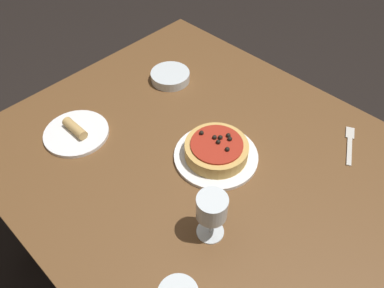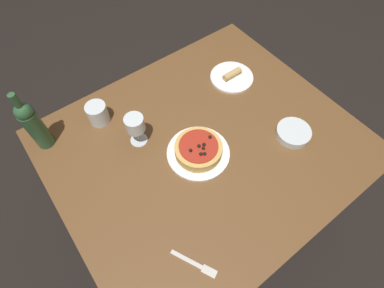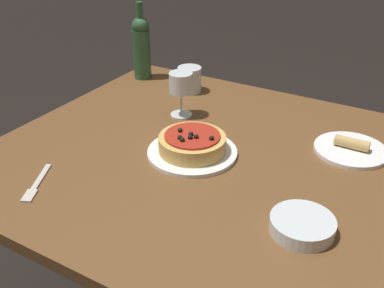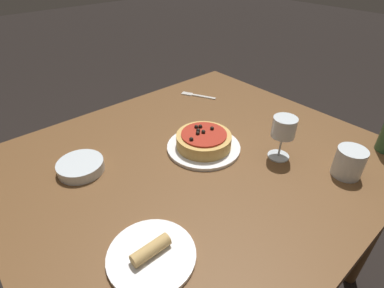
{
  "view_description": "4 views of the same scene",
  "coord_description": "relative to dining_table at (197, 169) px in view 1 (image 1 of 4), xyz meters",
  "views": [
    {
      "loc": [
        -0.52,
        0.56,
        1.58
      ],
      "look_at": [
        -0.0,
        0.03,
        0.78
      ],
      "focal_mm": 35.0,
      "sensor_mm": 36.0,
      "label": 1
    },
    {
      "loc": [
        -0.45,
        -0.5,
        1.77
      ],
      "look_at": [
        -0.09,
        -0.03,
        0.82
      ],
      "focal_mm": 28.0,
      "sensor_mm": 36.0,
      "label": 2
    },
    {
      "loc": [
        0.5,
        -0.97,
        1.37
      ],
      "look_at": [
        -0.05,
        -0.03,
        0.75
      ],
      "focal_mm": 42.0,
      "sensor_mm": 36.0,
      "label": 3
    },
    {
      "loc": [
        0.54,
        0.59,
        1.32
      ],
      "look_at": [
        -0.0,
        -0.03,
        0.76
      ],
      "focal_mm": 28.0,
      "sensor_mm": 36.0,
      "label": 4
    }
  ],
  "objects": [
    {
      "name": "pizza",
      "position": [
        -0.05,
        -0.03,
        0.12
      ],
      "size": [
        0.19,
        0.19,
        0.06
      ],
      "color": "tan",
      "rests_on": "dinner_plate"
    },
    {
      "name": "side_bowl",
      "position": [
        0.32,
        -0.19,
        0.1
      ],
      "size": [
        0.14,
        0.14,
        0.03
      ],
      "color": "silver",
      "rests_on": "dining_table"
    },
    {
      "name": "side_plate",
      "position": [
        0.33,
        0.21,
        0.09
      ],
      "size": [
        0.21,
        0.21,
        0.04
      ],
      "color": "white",
      "rests_on": "dining_table"
    },
    {
      "name": "dinner_plate",
      "position": [
        -0.05,
        -0.02,
        0.09
      ],
      "size": [
        0.26,
        0.26,
        0.01
      ],
      "color": "white",
      "rests_on": "dining_table"
    },
    {
      "name": "fork",
      "position": [
        -0.32,
        -0.36,
        0.08
      ],
      "size": [
        0.09,
        0.16,
        0.0
      ],
      "rotation": [
        0.0,
        0.0,
        -1.11
      ],
      "color": "beige",
      "rests_on": "dining_table"
    },
    {
      "name": "dining_table",
      "position": [
        0.0,
        0.0,
        0.0
      ],
      "size": [
        1.22,
        1.06,
        0.72
      ],
      "color": "brown",
      "rests_on": "ground_plane"
    },
    {
      "name": "wine_glass",
      "position": [
        -0.21,
        0.18,
        0.19
      ],
      "size": [
        0.08,
        0.08,
        0.15
      ],
      "color": "silver",
      "rests_on": "dining_table"
    },
    {
      "name": "ground_plane",
      "position": [
        0.0,
        0.0,
        -0.63
      ],
      "size": [
        14.0,
        14.0,
        0.0
      ],
      "primitive_type": "plane",
      "color": "black"
    }
  ]
}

